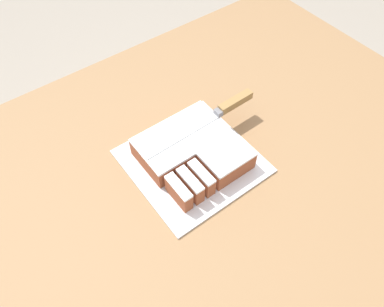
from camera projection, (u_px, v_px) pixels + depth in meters
ground_plane at (208, 280)px, 1.68m from camera, size 8.00×8.00×0.00m
countertop at (213, 238)px, 1.32m from camera, size 1.40×1.10×0.90m
cake_board at (192, 161)px, 0.96m from camera, size 0.31×0.31×0.01m
cake at (192, 151)px, 0.94m from camera, size 0.23×0.23×0.06m
knife at (224, 109)px, 0.98m from camera, size 0.34×0.03×0.02m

